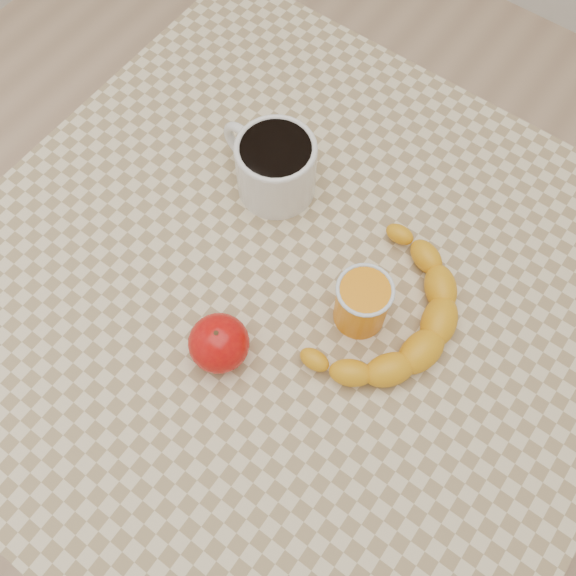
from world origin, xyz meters
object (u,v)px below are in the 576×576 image
Objects in this scene: orange_juice_glass at (362,302)px; apple at (219,343)px; coffee_mug at (274,165)px; banana at (386,314)px; table at (288,322)px.

apple is (-0.10, -0.13, -0.01)m from orange_juice_glass.
banana is (0.21, -0.08, -0.03)m from coffee_mug.
table is 10.67× the size of orange_juice_glass.
apple is (-0.02, -0.10, 0.12)m from table.
coffee_mug is 1.60× the size of apple.
orange_juice_glass is at bearing 52.20° from apple.
coffee_mug is 0.52× the size of banana.
table is 8.94× the size of apple.
apple is 0.19m from banana.
coffee_mug is at bearing 168.06° from banana.
banana is at bearing 23.37° from orange_juice_glass.
table is at bearing -152.81° from banana.
apple is at bearing -124.57° from banana.
apple is (0.09, -0.22, -0.01)m from coffee_mug.
orange_juice_glass is (0.08, 0.03, 0.12)m from table.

